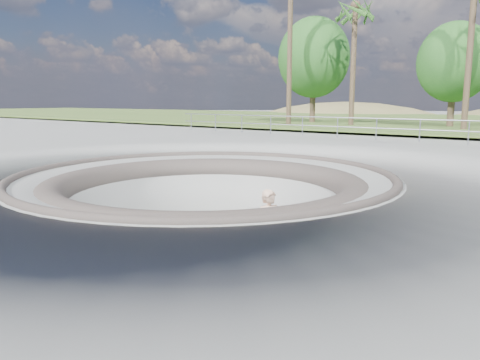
# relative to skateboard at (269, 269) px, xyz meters

# --- Properties ---
(ground) EXTENTS (180.00, 180.00, 0.00)m
(ground) POSITION_rel_skateboard_xyz_m (-2.70, 0.82, 1.83)
(ground) COLOR gray
(ground) RESTS_ON ground
(skate_bowl) EXTENTS (14.00, 14.00, 4.10)m
(skate_bowl) POSITION_rel_skateboard_xyz_m (-2.70, 0.82, -0.00)
(skate_bowl) COLOR gray
(skate_bowl) RESTS_ON ground
(grass_strip) EXTENTS (180.00, 36.00, 0.12)m
(grass_strip) POSITION_rel_skateboard_xyz_m (-2.70, 34.82, 2.05)
(grass_strip) COLOR #456227
(grass_strip) RESTS_ON ground
(safety_railing) EXTENTS (25.00, 0.06, 1.03)m
(safety_railing) POSITION_rel_skateboard_xyz_m (-2.70, 12.82, 2.52)
(safety_railing) COLOR gray
(safety_railing) RESTS_ON ground
(skateboard) EXTENTS (0.94, 0.60, 0.09)m
(skateboard) POSITION_rel_skateboard_xyz_m (0.00, 0.00, 0.00)
(skateboard) COLOR olive
(skateboard) RESTS_ON ground
(skater) EXTENTS (0.67, 0.79, 1.85)m
(skater) POSITION_rel_skateboard_xyz_m (0.00, -0.00, 0.94)
(skater) COLOR beige
(skater) RESTS_ON skateboard
(palm_b) EXTENTS (2.60, 2.60, 9.00)m
(palm_b) POSITION_rel_skateboard_xyz_m (-8.51, 22.68, 9.71)
(palm_b) COLOR brown
(palm_b) RESTS_ON ground
(bushy_tree_left) EXTENTS (5.73, 5.21, 8.27)m
(bushy_tree_left) POSITION_rel_skateboard_xyz_m (-12.87, 24.88, 7.12)
(bushy_tree_left) COLOR brown
(bushy_tree_left) RESTS_ON ground
(bushy_tree_mid) EXTENTS (4.81, 4.37, 6.93)m
(bushy_tree_mid) POSITION_rel_skateboard_xyz_m (-2.48, 25.08, 6.29)
(bushy_tree_mid) COLOR brown
(bushy_tree_mid) RESTS_ON ground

